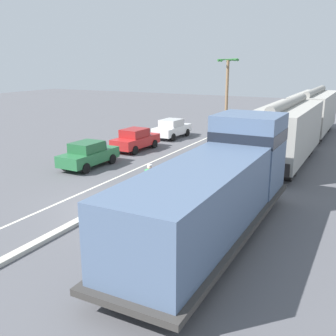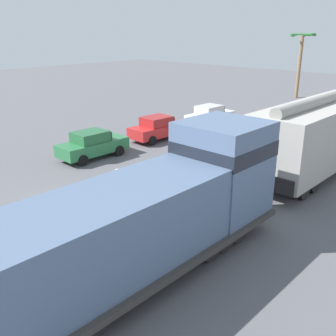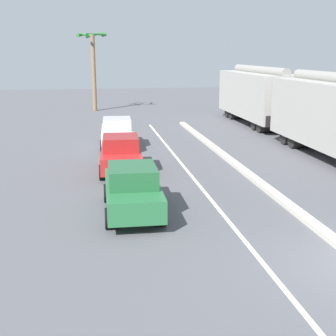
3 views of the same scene
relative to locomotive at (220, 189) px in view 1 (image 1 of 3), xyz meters
The scene contains 11 objects.
ground_plane 5.74m from the locomotive, behind, with size 120.00×120.00×0.00m, color #56565B.
median_curb 8.70m from the locomotive, 129.50° to the left, with size 0.36×36.00×0.16m, color beige.
lane_stripe 10.38m from the locomotive, 139.93° to the left, with size 0.14×36.00×0.01m, color silver.
locomotive is the anchor object (origin of this frame).
hopper_car_lead 12.16m from the locomotive, 90.00° to the left, with size 2.90×10.60×4.18m.
hopper_car_middle 23.76m from the locomotive, 90.00° to the left, with size 2.90×10.60×4.18m.
parked_car_green 12.09m from the locomotive, 152.69° to the left, with size 1.89×4.23×1.62m.
parked_car_red 15.45m from the locomotive, 134.11° to the left, with size 1.99×4.28×1.62m.
parked_car_white 19.84m from the locomotive, 122.29° to the left, with size 1.96×4.26×1.62m.
cyclist 4.94m from the locomotive, 153.84° to the left, with size 1.54×0.85×1.71m.
palm_tree_near 35.94m from the locomotive, 109.02° to the left, with size 2.61×2.68×6.98m.
Camera 1 is at (10.22, -13.92, 6.42)m, focal length 42.00 mm.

